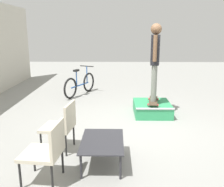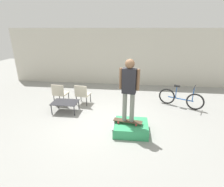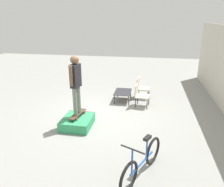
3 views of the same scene
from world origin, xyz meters
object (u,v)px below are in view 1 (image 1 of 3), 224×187
(person_skater, at_px, (155,56))
(patio_chair_right, at_px, (62,124))
(coffee_table, at_px, (102,143))
(patio_chair_left, at_px, (47,149))
(bicycle, at_px, (80,84))
(skate_ramp_box, at_px, (152,108))
(skateboard_on_ramp, at_px, (153,101))

(person_skater, xyz_separation_m, patio_chair_right, (-1.91, 1.86, -1.00))
(coffee_table, distance_m, patio_chair_left, 0.89)
(person_skater, bearing_deg, bicycle, 56.68)
(coffee_table, bearing_deg, person_skater, -25.51)
(person_skater, bearing_deg, coffee_table, 165.17)
(person_skater, relative_size, coffee_table, 1.92)
(coffee_table, height_order, bicycle, bicycle)
(coffee_table, distance_m, patio_chair_right, 0.87)
(skate_ramp_box, bearing_deg, person_skater, -173.89)
(skateboard_on_ramp, xyz_separation_m, person_skater, (-0.00, 0.00, 1.11))
(coffee_table, relative_size, patio_chair_left, 1.11)
(person_skater, xyz_separation_m, coffee_table, (-2.38, 1.14, -1.13))
(skate_ramp_box, bearing_deg, patio_chair_right, 137.28)
(coffee_table, distance_m, bicycle, 4.53)
(skateboard_on_ramp, distance_m, coffee_table, 2.64)
(skateboard_on_ramp, xyz_separation_m, patio_chair_right, (-1.91, 1.86, 0.11))
(patio_chair_right, bearing_deg, skateboard_on_ramp, 143.48)
(bicycle, bearing_deg, coffee_table, -142.16)
(person_skater, xyz_separation_m, patio_chair_left, (-2.87, 1.86, -1.00))
(skateboard_on_ramp, relative_size, bicycle, 0.55)
(skate_ramp_box, xyz_separation_m, person_skater, (-0.09, -0.01, 1.34))
(skate_ramp_box, distance_m, coffee_table, 2.73)
(skate_ramp_box, height_order, patio_chair_right, patio_chair_right)
(coffee_table, relative_size, patio_chair_right, 1.11)
(skate_ramp_box, height_order, patio_chair_left, patio_chair_left)
(coffee_table, xyz_separation_m, patio_chair_left, (-0.49, 0.73, 0.13))
(skate_ramp_box, relative_size, patio_chair_right, 1.21)
(person_skater, height_order, coffee_table, person_skater)
(skateboard_on_ramp, xyz_separation_m, patio_chair_left, (-2.87, 1.86, 0.11))
(coffee_table, bearing_deg, skate_ramp_box, -24.47)
(person_skater, relative_size, bicycle, 1.15)
(skateboard_on_ramp, distance_m, patio_chair_right, 2.67)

